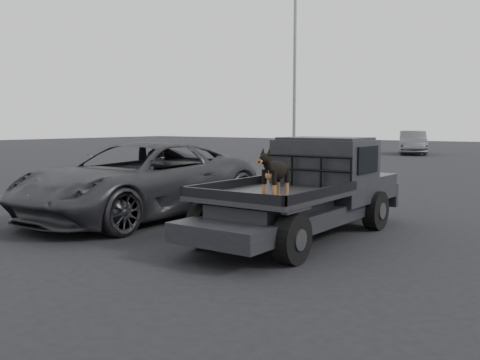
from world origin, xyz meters
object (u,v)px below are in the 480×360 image
Objects in this scene: parked_suv at (139,180)px; distant_car_a at (413,142)px; flatbed_ute at (300,212)px; dog at (276,174)px; floodlight_near at (295,16)px.

parked_suv is 28.41m from distant_car_a.
dog is (0.39, -1.48, 0.83)m from flatbed_ute.
dog is at bearing -96.15° from distant_car_a.
floodlight_near reaches higher than parked_suv.
parked_suv is 1.23× the size of distant_car_a.
dog is at bearing -17.73° from parked_suv.
parked_suv is at bearing -69.62° from floodlight_near.
parked_suv is (-4.33, 1.27, -0.47)m from dog.
distant_car_a is at bearing 104.18° from flatbed_ute.
distant_car_a is 0.32× the size of floodlight_near.
parked_suv reaches higher than flatbed_ute.
flatbed_ute is at bearing -96.18° from distant_car_a.
flatbed_ute is 28.91m from distant_car_a.
dog is 30.44m from distant_car_a.
parked_suv is at bearing -176.98° from flatbed_ute.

